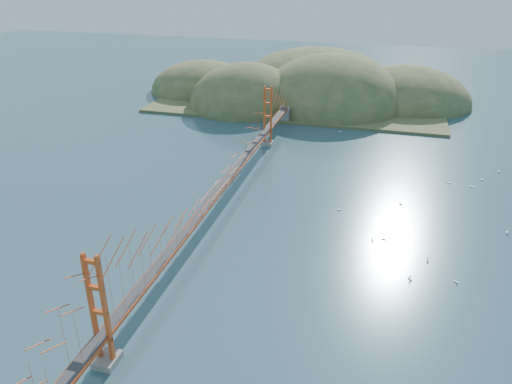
% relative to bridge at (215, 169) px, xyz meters
% --- Properties ---
extents(ground, '(320.00, 320.00, 0.00)m').
position_rel_bridge_xyz_m(ground, '(0.00, -0.18, -7.01)').
color(ground, '#305261').
rests_on(ground, ground).
extents(bridge, '(2.20, 94.40, 12.00)m').
position_rel_bridge_xyz_m(bridge, '(0.00, 0.00, 0.00)').
color(bridge, gray).
rests_on(bridge, ground).
extents(far_headlands, '(84.00, 58.00, 25.00)m').
position_rel_bridge_xyz_m(far_headlands, '(2.21, 68.33, -7.01)').
color(far_headlands, olive).
rests_on(far_headlands, ground).
extents(sailboat_2, '(0.64, 0.60, 0.72)m').
position_rel_bridge_xyz_m(sailboat_2, '(23.53, -1.11, -6.85)').
color(sailboat_2, white).
rests_on(sailboat_2, ground).
extents(sailboat_4, '(0.57, 0.62, 0.70)m').
position_rel_bridge_xyz_m(sailboat_4, '(39.40, 5.15, -6.86)').
color(sailboat_4, white).
rests_on(sailboat_4, ground).
extents(sailboat_6, '(0.58, 0.58, 0.62)m').
position_rel_bridge_xyz_m(sailboat_6, '(31.87, -8.59, -6.87)').
color(sailboat_6, white).
rests_on(sailboat_6, ground).
extents(sailboat_12, '(0.55, 0.47, 0.64)m').
position_rel_bridge_xyz_m(sailboat_12, '(12.87, 41.82, -6.86)').
color(sailboat_12, white).
rests_on(sailboat_12, ground).
extents(sailboat_1, '(0.64, 0.64, 0.68)m').
position_rel_bridge_xyz_m(sailboat_1, '(26.77, -9.44, -6.86)').
color(sailboat_1, white).
rests_on(sailboat_1, ground).
extents(sailboat_16, '(0.66, 0.66, 0.70)m').
position_rel_bridge_xyz_m(sailboat_16, '(25.55, 10.02, -6.86)').
color(sailboat_16, white).
rests_on(sailboat_16, ground).
extents(sailboat_3, '(0.64, 0.59, 0.73)m').
position_rel_bridge_xyz_m(sailboat_3, '(16.92, 5.78, -6.85)').
color(sailboat_3, white).
rests_on(sailboat_3, ground).
extents(sailboat_7, '(0.63, 0.62, 0.71)m').
position_rel_bridge_xyz_m(sailboat_7, '(36.53, 19.56, -6.85)').
color(sailboat_7, white).
rests_on(sailboat_7, ground).
extents(sailboat_17, '(0.54, 0.53, 0.61)m').
position_rel_bridge_xyz_m(sailboat_17, '(33.01, 20.09, -6.87)').
color(sailboat_17, white).
rests_on(sailboat_17, ground).
extents(sailboat_8, '(0.64, 0.64, 0.66)m').
position_rel_bridge_xyz_m(sailboat_8, '(41.69, 27.31, -6.86)').
color(sailboat_8, white).
rests_on(sailboat_8, ground).
extents(sailboat_0, '(0.52, 0.52, 0.59)m').
position_rel_bridge_xyz_m(sailboat_0, '(22.10, -1.73, -6.87)').
color(sailboat_0, white).
rests_on(sailboat_0, ground).
extents(sailboat_15, '(0.48, 0.58, 0.68)m').
position_rel_bridge_xyz_m(sailboat_15, '(38.43, 23.03, -6.86)').
color(sailboat_15, white).
rests_on(sailboat_15, ground).
extents(sailboat_14, '(0.49, 0.51, 0.57)m').
position_rel_bridge_xyz_m(sailboat_14, '(28.89, -4.82, -6.87)').
color(sailboat_14, white).
rests_on(sailboat_14, ground).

